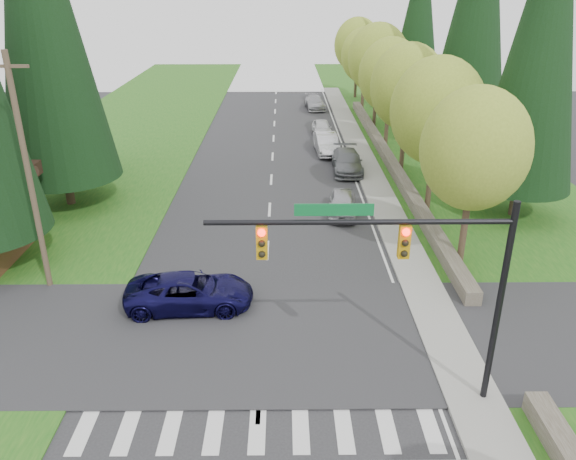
{
  "coord_description": "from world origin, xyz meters",
  "views": [
    {
      "loc": [
        0.8,
        -9.74,
        12.27
      ],
      "look_at": [
        1.0,
        11.67,
        2.8
      ],
      "focal_mm": 35.0,
      "sensor_mm": 36.0,
      "label": 1
    }
  ],
  "objects_px": {
    "suv_navy": "(190,292)",
    "parked_car_a": "(342,204)",
    "parked_car_b": "(347,162)",
    "parked_car_d": "(322,128)",
    "parked_car_e": "(315,103)",
    "parked_car_c": "(326,144)"
  },
  "relations": [
    {
      "from": "suv_navy",
      "to": "parked_car_a",
      "type": "distance_m",
      "value": 12.33
    },
    {
      "from": "suv_navy",
      "to": "parked_car_b",
      "type": "height_order",
      "value": "parked_car_b"
    },
    {
      "from": "parked_car_d",
      "to": "parked_car_e",
      "type": "distance_m",
      "value": 11.36
    },
    {
      "from": "parked_car_b",
      "to": "parked_car_c",
      "type": "relative_size",
      "value": 1.07
    },
    {
      "from": "suv_navy",
      "to": "parked_car_e",
      "type": "relative_size",
      "value": 1.12
    },
    {
      "from": "parked_car_a",
      "to": "parked_car_b",
      "type": "height_order",
      "value": "parked_car_b"
    },
    {
      "from": "parked_car_d",
      "to": "parked_car_e",
      "type": "xyz_separation_m",
      "value": [
        0.0,
        11.36,
        -0.01
      ]
    },
    {
      "from": "parked_car_b",
      "to": "parked_car_e",
      "type": "bearing_deg",
      "value": 94.49
    },
    {
      "from": "suv_navy",
      "to": "parked_car_e",
      "type": "xyz_separation_m",
      "value": [
        7.22,
        39.55,
        -0.05
      ]
    },
    {
      "from": "parked_car_c",
      "to": "parked_car_e",
      "type": "height_order",
      "value": "parked_car_c"
    },
    {
      "from": "parked_car_a",
      "to": "parked_car_e",
      "type": "distance_m",
      "value": 29.56
    },
    {
      "from": "suv_navy",
      "to": "parked_car_b",
      "type": "bearing_deg",
      "value": -28.15
    },
    {
      "from": "parked_car_a",
      "to": "parked_car_b",
      "type": "distance_m",
      "value": 8.16
    },
    {
      "from": "parked_car_a",
      "to": "parked_car_c",
      "type": "height_order",
      "value": "parked_car_c"
    },
    {
      "from": "parked_car_a",
      "to": "parked_car_b",
      "type": "relative_size",
      "value": 0.78
    },
    {
      "from": "parked_car_a",
      "to": "suv_navy",
      "type": "bearing_deg",
      "value": -119.61
    },
    {
      "from": "parked_car_a",
      "to": "parked_car_d",
      "type": "height_order",
      "value": "parked_car_d"
    },
    {
      "from": "suv_navy",
      "to": "parked_car_a",
      "type": "xyz_separation_m",
      "value": [
        7.22,
        9.99,
        -0.05
      ]
    },
    {
      "from": "parked_car_c",
      "to": "parked_car_b",
      "type": "bearing_deg",
      "value": -80.32
    },
    {
      "from": "suv_navy",
      "to": "parked_car_c",
      "type": "height_order",
      "value": "parked_car_c"
    },
    {
      "from": "parked_car_b",
      "to": "parked_car_d",
      "type": "relative_size",
      "value": 1.26
    },
    {
      "from": "parked_car_e",
      "to": "suv_navy",
      "type": "bearing_deg",
      "value": -105.17
    }
  ]
}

